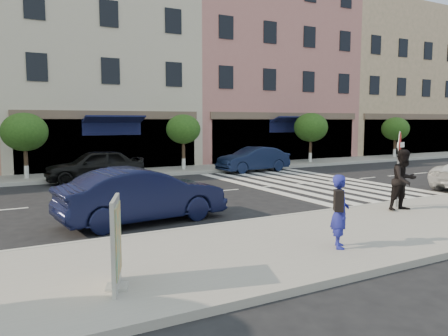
# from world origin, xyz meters

# --- Properties ---
(ground) EXTENTS (120.00, 120.00, 0.00)m
(ground) POSITION_xyz_m (0.00, 0.00, 0.00)
(ground) COLOR black
(ground) RESTS_ON ground
(sidewalk_near) EXTENTS (60.00, 4.50, 0.15)m
(sidewalk_near) POSITION_xyz_m (0.00, -3.75, 0.07)
(sidewalk_near) COLOR gray
(sidewalk_near) RESTS_ON ground
(sidewalk_far) EXTENTS (60.00, 3.00, 0.15)m
(sidewalk_far) POSITION_xyz_m (0.00, 11.00, 0.07)
(sidewalk_far) COLOR gray
(sidewalk_far) RESTS_ON ground
(building_centre) EXTENTS (11.00, 9.00, 11.00)m
(building_centre) POSITION_xyz_m (-0.50, 17.00, 5.50)
(building_centre) COLOR beige
(building_centre) RESTS_ON ground
(building_east_mid) EXTENTS (13.00, 9.00, 13.00)m
(building_east_mid) POSITION_xyz_m (11.50, 17.00, 6.50)
(building_east_mid) COLOR #B9756E
(building_east_mid) RESTS_ON ground
(building_east_far) EXTENTS (12.00, 9.00, 12.00)m
(building_east_far) POSITION_xyz_m (24.00, 17.00, 6.00)
(building_east_far) COLOR #DAB18B
(building_east_far) RESTS_ON ground
(street_tree_wb) EXTENTS (2.10, 2.10, 3.06)m
(street_tree_wb) POSITION_xyz_m (-5.00, 10.80, 2.31)
(street_tree_wb) COLOR #473323
(street_tree_wb) RESTS_ON sidewalk_far
(street_tree_c) EXTENTS (1.90, 1.90, 3.04)m
(street_tree_c) POSITION_xyz_m (3.00, 10.80, 2.36)
(street_tree_c) COLOR #473323
(street_tree_c) RESTS_ON sidewalk_far
(street_tree_ea) EXTENTS (2.20, 2.20, 3.19)m
(street_tree_ea) POSITION_xyz_m (12.00, 10.80, 2.39)
(street_tree_ea) COLOR #473323
(street_tree_ea) RESTS_ON sidewalk_far
(street_tree_eb) EXTENTS (2.00, 2.00, 2.94)m
(street_tree_eb) POSITION_xyz_m (20.00, 10.80, 2.22)
(street_tree_eb) COLOR #473323
(street_tree_eb) RESTS_ON sidewalk_far
(stop_sign) EXTENTS (0.82, 0.23, 2.38)m
(stop_sign) POSITION_xyz_m (4.58, -2.27, 1.89)
(stop_sign) COLOR gray
(stop_sign) RESTS_ON sidewalk_near
(photographer) EXTENTS (0.64, 0.68, 1.57)m
(photographer) POSITION_xyz_m (-0.10, -4.65, 0.94)
(photographer) COLOR navy
(photographer) RESTS_ON sidewalk_near
(walker) EXTENTS (0.95, 0.76, 1.85)m
(walker) POSITION_xyz_m (4.36, -2.66, 1.07)
(walker) COLOR black
(walker) RESTS_ON sidewalk_near
(poster_board) EXTENTS (0.44, 0.93, 1.49)m
(poster_board) POSITION_xyz_m (-4.87, -4.63, 0.87)
(poster_board) COLOR beige
(poster_board) RESTS_ON sidewalk_near
(car_near_mid) EXTENTS (4.82, 2.10, 1.54)m
(car_near_mid) POSITION_xyz_m (-2.83, 0.23, 0.77)
(car_near_mid) COLOR black
(car_near_mid) RESTS_ON ground
(car_far_mid) EXTENTS (4.52, 1.93, 1.52)m
(car_far_mid) POSITION_xyz_m (-2.20, 9.10, 0.76)
(car_far_mid) COLOR black
(car_far_mid) RESTS_ON ground
(car_far_right) EXTENTS (4.27, 1.70, 1.38)m
(car_far_right) POSITION_xyz_m (6.50, 9.10, 0.69)
(car_far_right) COLOR black
(car_far_right) RESTS_ON ground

